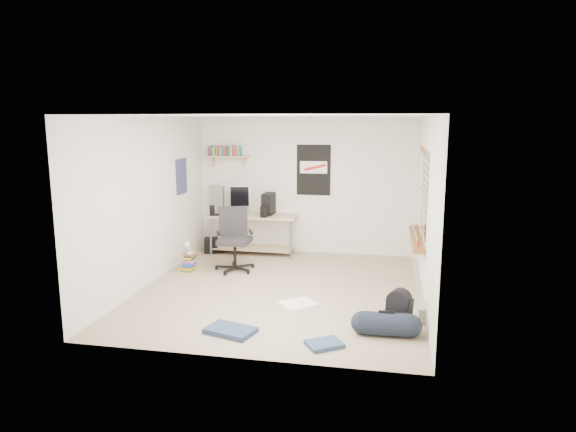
% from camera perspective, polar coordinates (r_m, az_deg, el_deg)
% --- Properties ---
extents(floor, '(4.00, 4.50, 0.01)m').
position_cam_1_polar(floor, '(7.60, -0.83, -8.20)').
color(floor, gray).
rests_on(floor, ground).
extents(ceiling, '(4.00, 4.50, 0.01)m').
position_cam_1_polar(ceiling, '(7.20, -0.88, 11.08)').
color(ceiling, white).
rests_on(ceiling, ground).
extents(back_wall, '(4.00, 0.01, 2.50)m').
position_cam_1_polar(back_wall, '(9.49, 1.96, 3.35)').
color(back_wall, silver).
rests_on(back_wall, ground).
extents(left_wall, '(0.01, 4.50, 2.50)m').
position_cam_1_polar(left_wall, '(7.95, -15.15, 1.59)').
color(left_wall, silver).
rests_on(left_wall, ground).
extents(right_wall, '(0.01, 4.50, 2.50)m').
position_cam_1_polar(right_wall, '(7.16, 15.05, 0.63)').
color(right_wall, silver).
rests_on(right_wall, ground).
extents(desk, '(1.74, 1.09, 0.74)m').
position_cam_1_polar(desk, '(9.58, -3.77, -1.96)').
color(desk, tan).
rests_on(desk, floor).
extents(monitor_left, '(0.36, 0.26, 0.40)m').
position_cam_1_polar(monitor_left, '(9.68, -7.88, 1.54)').
color(monitor_left, '#B4B4BA').
rests_on(monitor_left, desk).
extents(monitor_right, '(0.39, 0.18, 0.41)m').
position_cam_1_polar(monitor_right, '(9.54, -5.29, 1.50)').
color(monitor_right, '#9A9A9E').
rests_on(monitor_right, desk).
extents(pc_tower, '(0.19, 0.38, 0.40)m').
position_cam_1_polar(pc_tower, '(9.41, -2.18, 1.36)').
color(pc_tower, black).
rests_on(pc_tower, desk).
extents(keyboard, '(0.41, 0.19, 0.02)m').
position_cam_1_polar(keyboard, '(9.42, -6.90, 0.15)').
color(keyboard, black).
rests_on(keyboard, desk).
extents(speaker_left, '(0.12, 0.12, 0.18)m').
position_cam_1_polar(speaker_left, '(9.42, -8.44, 0.62)').
color(speaker_left, black).
rests_on(speaker_left, desk).
extents(speaker_right, '(0.13, 0.13, 0.20)m').
position_cam_1_polar(speaker_right, '(9.15, -2.69, 0.47)').
color(speaker_right, black).
rests_on(speaker_right, desk).
extents(office_chair, '(0.89, 0.89, 1.04)m').
position_cam_1_polar(office_chair, '(8.46, -5.94, -2.82)').
color(office_chair, black).
rests_on(office_chair, floor).
extents(wall_shelf, '(0.80, 0.22, 0.24)m').
position_cam_1_polar(wall_shelf, '(9.66, -6.71, 6.58)').
color(wall_shelf, tan).
rests_on(wall_shelf, back_wall).
extents(poster_back_wall, '(0.62, 0.03, 0.92)m').
position_cam_1_polar(poster_back_wall, '(9.41, 2.86, 5.12)').
color(poster_back_wall, black).
rests_on(poster_back_wall, back_wall).
extents(poster_left_wall, '(0.02, 0.42, 0.60)m').
position_cam_1_polar(poster_left_wall, '(8.99, -11.75, 4.34)').
color(poster_left_wall, navy).
rests_on(poster_left_wall, left_wall).
extents(window, '(0.10, 1.50, 1.26)m').
position_cam_1_polar(window, '(7.42, 14.55, 2.56)').
color(window, brown).
rests_on(window, right_wall).
extents(baseboard_heater, '(0.08, 2.50, 0.18)m').
position_cam_1_polar(baseboard_heater, '(7.72, 14.12, -7.48)').
color(baseboard_heater, '#B7B2A8').
rests_on(baseboard_heater, floor).
extents(backpack, '(0.35, 0.31, 0.38)m').
position_cam_1_polar(backpack, '(6.29, 12.20, -10.53)').
color(backpack, black).
rests_on(backpack, floor).
extents(duffel_bag, '(0.28, 0.28, 0.54)m').
position_cam_1_polar(duffel_bag, '(6.12, 10.86, -11.71)').
color(duffel_bag, black).
rests_on(duffel_bag, floor).
extents(tshirt, '(0.59, 0.58, 0.04)m').
position_cam_1_polar(tshirt, '(6.96, 1.11, -9.78)').
color(tshirt, white).
rests_on(tshirt, floor).
extents(jeans_a, '(0.63, 0.50, 0.06)m').
position_cam_1_polar(jeans_a, '(6.16, -6.40, -12.53)').
color(jeans_a, navy).
rests_on(jeans_a, floor).
extents(jeans_b, '(0.47, 0.44, 0.05)m').
position_cam_1_polar(jeans_b, '(5.81, 4.06, -14.01)').
color(jeans_b, navy).
rests_on(jeans_b, floor).
extents(book_stack, '(0.48, 0.41, 0.29)m').
position_cam_1_polar(book_stack, '(8.59, -10.90, -5.09)').
color(book_stack, brown).
rests_on(book_stack, floor).
extents(desk_lamp, '(0.11, 0.18, 0.18)m').
position_cam_1_polar(desk_lamp, '(8.51, -10.88, -3.65)').
color(desk_lamp, white).
rests_on(desk_lamp, book_stack).
extents(subwoofer, '(0.30, 0.30, 0.27)m').
position_cam_1_polar(subwoofer, '(9.74, -8.52, -3.22)').
color(subwoofer, black).
rests_on(subwoofer, floor).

